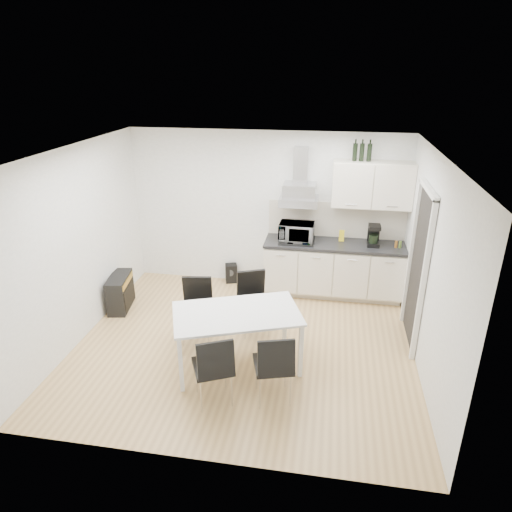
{
  "coord_description": "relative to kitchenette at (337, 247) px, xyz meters",
  "views": [
    {
      "loc": [
        1.04,
        -5.16,
        3.53
      ],
      "look_at": [
        0.08,
        0.53,
        1.1
      ],
      "focal_mm": 32.0,
      "sensor_mm": 36.0,
      "label": 1
    }
  ],
  "objects": [
    {
      "name": "guitar_amp",
      "position": [
        -3.28,
        -1.03,
        -0.56
      ],
      "size": [
        0.38,
        0.68,
        0.54
      ],
      "rotation": [
        0.0,
        0.0,
        0.17
      ],
      "color": "black",
      "rests_on": "ground"
    },
    {
      "name": "chair_near_left",
      "position": [
        -1.31,
        -2.87,
        -0.39
      ],
      "size": [
        0.61,
        0.64,
        0.88
      ],
      "primitive_type": null,
      "rotation": [
        0.0,
        0.0,
        0.44
      ],
      "color": "black",
      "rests_on": "ground"
    },
    {
      "name": "kitchenette",
      "position": [
        0.0,
        0.0,
        0.0
      ],
      "size": [
        2.22,
        0.64,
        2.52
      ],
      "color": "beige",
      "rests_on": "ground"
    },
    {
      "name": "doorway",
      "position": [
        1.03,
        -1.18,
        0.22
      ],
      "size": [
        0.08,
        1.04,
        2.1
      ],
      "primitive_type": "cube",
      "color": "white",
      "rests_on": "ground"
    },
    {
      "name": "wall_left",
      "position": [
        -3.43,
        -1.73,
        0.47
      ],
      "size": [
        0.1,
        4.0,
        2.6
      ],
      "primitive_type": "cube",
      "color": "white",
      "rests_on": "ground"
    },
    {
      "name": "wall_right",
      "position": [
        1.07,
        -1.73,
        0.47
      ],
      "size": [
        0.1,
        4.0,
        2.6
      ],
      "primitive_type": "cube",
      "color": "white",
      "rests_on": "ground"
    },
    {
      "name": "wall_back",
      "position": [
        -1.18,
        0.27,
        0.47
      ],
      "size": [
        4.5,
        0.1,
        2.6
      ],
      "primitive_type": "cube",
      "color": "white",
      "rests_on": "ground"
    },
    {
      "name": "dining_table",
      "position": [
        -1.18,
        -2.17,
        -0.15
      ],
      "size": [
        1.73,
        1.35,
        0.75
      ],
      "rotation": [
        0.0,
        0.0,
        0.36
      ],
      "color": "white",
      "rests_on": "ground"
    },
    {
      "name": "floor_speaker",
      "position": [
        -1.78,
        0.17,
        -0.67
      ],
      "size": [
        0.24,
        0.23,
        0.33
      ],
      "primitive_type": "cube",
      "rotation": [
        0.0,
        0.0,
        0.31
      ],
      "color": "black",
      "rests_on": "ground"
    },
    {
      "name": "chair_far_left",
      "position": [
        -1.84,
        -1.71,
        -0.39
      ],
      "size": [
        0.51,
        0.56,
        0.88
      ],
      "primitive_type": null,
      "rotation": [
        0.0,
        0.0,
        3.29
      ],
      "color": "black",
      "rests_on": "ground"
    },
    {
      "name": "ground",
      "position": [
        -1.18,
        -1.73,
        -0.83
      ],
      "size": [
        4.5,
        4.5,
        0.0
      ],
      "primitive_type": "plane",
      "color": "tan",
      "rests_on": "ground"
    },
    {
      "name": "wall_front",
      "position": [
        -1.18,
        -3.73,
        0.47
      ],
      "size": [
        4.5,
        0.1,
        2.6
      ],
      "primitive_type": "cube",
      "color": "white",
      "rests_on": "ground"
    },
    {
      "name": "chair_near_right",
      "position": [
        -0.66,
        -2.72,
        -0.39
      ],
      "size": [
        0.56,
        0.6,
        0.88
      ],
      "primitive_type": null,
      "rotation": [
        0.0,
        0.0,
        0.28
      ],
      "color": "black",
      "rests_on": "ground"
    },
    {
      "name": "ceiling",
      "position": [
        -1.18,
        -1.73,
        1.77
      ],
      "size": [
        4.5,
        4.5,
        0.0
      ],
      "primitive_type": "plane",
      "color": "white",
      "rests_on": "wall_back"
    },
    {
      "name": "chair_far_right",
      "position": [
        -1.11,
        -1.37,
        -0.39
      ],
      "size": [
        0.6,
        0.63,
        0.88
      ],
      "primitive_type": null,
      "rotation": [
        0.0,
        0.0,
        3.54
      ],
      "color": "black",
      "rests_on": "ground"
    }
  ]
}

